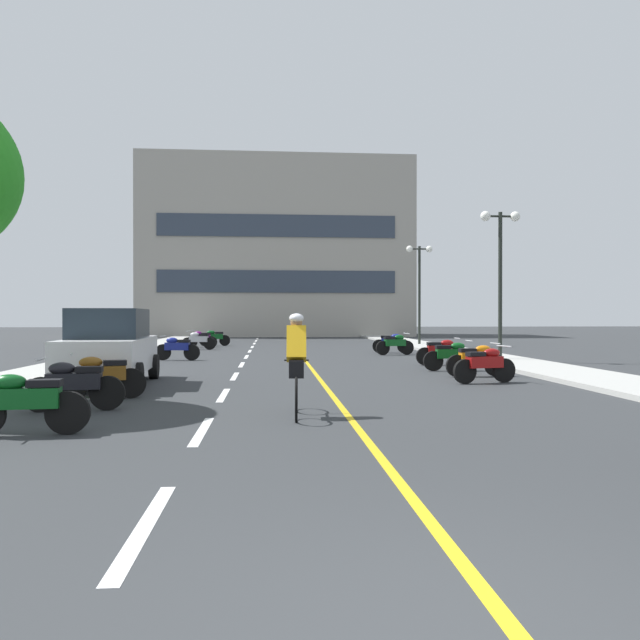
% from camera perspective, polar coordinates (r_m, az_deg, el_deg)
% --- Properties ---
extents(ground_plane, '(140.00, 140.00, 0.00)m').
position_cam_1_polar(ground_plane, '(23.96, -2.14, -3.57)').
color(ground_plane, '#2D3033').
extents(curb_left, '(2.40, 72.00, 0.12)m').
position_cam_1_polar(curb_left, '(27.63, -17.52, -2.94)').
color(curb_left, '#A8A8A3').
rests_on(curb_left, ground).
extents(curb_right, '(2.40, 72.00, 0.12)m').
position_cam_1_polar(curb_right, '(28.16, 12.41, -2.87)').
color(curb_right, '#A8A8A3').
rests_on(curb_right, ground).
extents(lane_dash_0, '(0.14, 2.20, 0.01)m').
position_cam_1_polar(lane_dash_0, '(5.25, -15.91, -17.88)').
color(lane_dash_0, silver).
rests_on(lane_dash_0, ground).
extents(lane_dash_1, '(0.14, 2.20, 0.01)m').
position_cam_1_polar(lane_dash_1, '(9.09, -10.87, -10.05)').
color(lane_dash_1, silver).
rests_on(lane_dash_1, ground).
extents(lane_dash_2, '(0.14, 2.20, 0.01)m').
position_cam_1_polar(lane_dash_2, '(13.03, -8.93, -6.88)').
color(lane_dash_2, silver).
rests_on(lane_dash_2, ground).
extents(lane_dash_3, '(0.14, 2.20, 0.01)m').
position_cam_1_polar(lane_dash_3, '(16.99, -7.90, -5.18)').
color(lane_dash_3, silver).
rests_on(lane_dash_3, ground).
extents(lane_dash_4, '(0.14, 2.20, 0.01)m').
position_cam_1_polar(lane_dash_4, '(20.97, -7.27, -4.13)').
color(lane_dash_4, silver).
rests_on(lane_dash_4, ground).
extents(lane_dash_5, '(0.14, 2.20, 0.01)m').
position_cam_1_polar(lane_dash_5, '(24.96, -6.84, -3.41)').
color(lane_dash_5, silver).
rests_on(lane_dash_5, ground).
extents(lane_dash_6, '(0.14, 2.20, 0.01)m').
position_cam_1_polar(lane_dash_6, '(28.95, -6.52, -2.89)').
color(lane_dash_6, silver).
rests_on(lane_dash_6, ground).
extents(lane_dash_7, '(0.14, 2.20, 0.01)m').
position_cam_1_polar(lane_dash_7, '(32.94, -6.29, -2.49)').
color(lane_dash_7, silver).
rests_on(lane_dash_7, ground).
extents(lane_dash_8, '(0.14, 2.20, 0.01)m').
position_cam_1_polar(lane_dash_8, '(36.94, -6.10, -2.18)').
color(lane_dash_8, silver).
rests_on(lane_dash_8, ground).
extents(lane_dash_9, '(0.14, 2.20, 0.01)m').
position_cam_1_polar(lane_dash_9, '(40.93, -5.95, -1.94)').
color(lane_dash_9, silver).
rests_on(lane_dash_9, ground).
extents(lane_dash_10, '(0.14, 2.20, 0.01)m').
position_cam_1_polar(lane_dash_10, '(44.93, -5.83, -1.73)').
color(lane_dash_10, silver).
rests_on(lane_dash_10, ground).
extents(lane_dash_11, '(0.14, 2.20, 0.01)m').
position_cam_1_polar(lane_dash_11, '(48.92, -5.73, -1.56)').
color(lane_dash_11, silver).
rests_on(lane_dash_11, ground).
extents(centre_line_yellow, '(0.12, 66.00, 0.01)m').
position_cam_1_polar(centre_line_yellow, '(26.97, -1.88, -3.12)').
color(centre_line_yellow, gold).
rests_on(centre_line_yellow, ground).
extents(office_building, '(21.98, 9.10, 14.44)m').
position_cam_1_polar(office_building, '(52.67, -4.01, 6.44)').
color(office_building, '#9E998E').
rests_on(office_building, ground).
extents(street_lamp_mid, '(1.46, 0.36, 5.29)m').
position_cam_1_polar(street_lamp_mid, '(23.13, 16.36, 6.13)').
color(street_lamp_mid, black).
rests_on(street_lamp_mid, curb_right).
extents(street_lamp_far, '(1.46, 0.36, 5.38)m').
position_cam_1_polar(street_lamp_far, '(34.19, 9.20, 4.36)').
color(street_lamp_far, black).
rests_on(street_lamp_far, curb_right).
extents(parked_car_near, '(2.11, 4.29, 1.82)m').
position_cam_1_polar(parked_car_near, '(15.48, -18.92, -2.35)').
color(parked_car_near, black).
rests_on(parked_car_near, ground).
extents(motorcycle_1, '(1.70, 0.60, 0.92)m').
position_cam_1_polar(motorcycle_1, '(9.43, -25.70, -6.81)').
color(motorcycle_1, black).
rests_on(motorcycle_1, ground).
extents(motorcycle_2, '(1.70, 0.60, 0.92)m').
position_cam_1_polar(motorcycle_2, '(11.50, -21.88, -5.51)').
color(motorcycle_2, black).
rests_on(motorcycle_2, ground).
extents(motorcycle_3, '(1.65, 0.75, 0.92)m').
position_cam_1_polar(motorcycle_3, '(12.89, -19.63, -4.87)').
color(motorcycle_3, black).
rests_on(motorcycle_3, ground).
extents(motorcycle_4, '(1.68, 0.66, 0.92)m').
position_cam_1_polar(motorcycle_4, '(15.63, 15.05, -3.95)').
color(motorcycle_4, black).
rests_on(motorcycle_4, ground).
extents(motorcycle_5, '(1.70, 0.60, 0.92)m').
position_cam_1_polar(motorcycle_5, '(17.26, 14.31, -3.54)').
color(motorcycle_5, black).
rests_on(motorcycle_5, ground).
extents(motorcycle_6, '(1.70, 0.60, 0.92)m').
position_cam_1_polar(motorcycle_6, '(18.87, 12.10, -3.20)').
color(motorcycle_6, black).
rests_on(motorcycle_6, ground).
extents(motorcycle_7, '(1.70, 0.60, 0.92)m').
position_cam_1_polar(motorcycle_7, '(20.99, 11.19, -2.84)').
color(motorcycle_7, black).
rests_on(motorcycle_7, ground).
extents(motorcycle_8, '(1.69, 0.61, 0.92)m').
position_cam_1_polar(motorcycle_8, '(23.44, -13.11, -2.51)').
color(motorcycle_8, black).
rests_on(motorcycle_8, ground).
extents(motorcycle_9, '(1.69, 0.63, 0.92)m').
position_cam_1_polar(motorcycle_9, '(26.24, 6.98, -2.20)').
color(motorcycle_9, black).
rests_on(motorcycle_9, ground).
extents(motorcycle_10, '(1.67, 0.69, 0.92)m').
position_cam_1_polar(motorcycle_10, '(27.64, 6.67, -2.07)').
color(motorcycle_10, black).
rests_on(motorcycle_10, ground).
extents(motorcycle_11, '(1.70, 0.60, 0.92)m').
position_cam_1_polar(motorcycle_11, '(30.66, -11.20, -1.83)').
color(motorcycle_11, black).
rests_on(motorcycle_11, ground).
extents(motorcycle_12, '(1.65, 0.75, 0.92)m').
position_cam_1_polar(motorcycle_12, '(32.67, -10.93, -1.70)').
color(motorcycle_12, black).
rests_on(motorcycle_12, ground).
extents(motorcycle_13, '(1.70, 0.60, 0.92)m').
position_cam_1_polar(motorcycle_13, '(34.40, -9.76, -1.59)').
color(motorcycle_13, black).
rests_on(motorcycle_13, ground).
extents(cyclist_rider, '(0.42, 1.77, 1.71)m').
position_cam_1_polar(cyclist_rider, '(10.12, -2.20, -3.93)').
color(cyclist_rider, black).
rests_on(cyclist_rider, ground).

